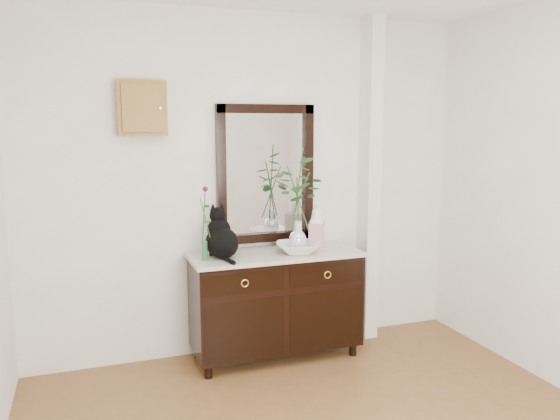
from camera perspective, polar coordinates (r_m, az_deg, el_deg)
name	(u,v)px	position (r m, az deg, el deg)	size (l,w,h in m)	color
wall_back	(253,186)	(4.36, -2.79, 2.56)	(3.60, 0.04, 2.70)	white
pilaster	(369,182)	(4.68, 9.31, 2.89)	(0.12, 0.20, 2.70)	white
sideboard	(276,299)	(4.35, -0.45, -9.29)	(1.33, 0.52, 0.82)	black
wall_mirror	(266,174)	(4.37, -1.49, 3.76)	(0.80, 0.06, 1.10)	black
key_cabinet	(142,108)	(4.13, -14.23, 10.27)	(0.35, 0.10, 0.40)	brown
cat	(222,233)	(4.07, -6.10, -2.35)	(0.27, 0.33, 0.38)	black
lotus_bowl	(298,248)	(4.23, 1.86, -3.98)	(0.33, 0.33, 0.08)	white
vase_branches	(298,199)	(4.16, 1.88, 1.17)	(0.38, 0.38, 0.81)	silver
bud_vase_rose	(204,223)	(3.98, -7.94, -1.37)	(0.07, 0.07, 0.56)	#286636
ginger_jar	(317,228)	(4.34, 3.86, -1.89)	(0.13, 0.13, 0.34)	white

